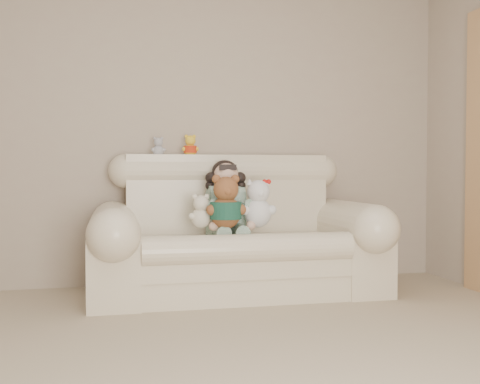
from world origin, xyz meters
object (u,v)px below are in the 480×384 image
Objects in this scene: seated_child at (226,197)px; brown_teddy at (226,197)px; white_cat at (258,198)px; sofa at (237,224)px; cream_teddy at (201,208)px.

brown_teddy is at bearing -109.43° from seated_child.
sofa is at bearing 128.98° from white_cat.
sofa is 4.77× the size of brown_teddy.
white_cat is (0.25, 0.05, -0.02)m from brown_teddy.
white_cat reaches higher than cream_teddy.
brown_teddy is (-0.12, -0.16, 0.21)m from sofa.
white_cat is (0.20, -0.19, -0.00)m from seated_child.
seated_child is at bearing 129.60° from sofa.
white_cat is 1.46× the size of cream_teddy.
sofa is 0.28m from brown_teddy.
cream_teddy is (-0.17, 0.06, -0.08)m from brown_teddy.
sofa is 7.50× the size of cream_teddy.
white_cat is 0.42m from cream_teddy.
seated_child reaches higher than brown_teddy.
sofa is at bearing 48.69° from brown_teddy.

